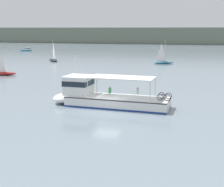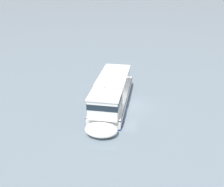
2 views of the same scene
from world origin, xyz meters
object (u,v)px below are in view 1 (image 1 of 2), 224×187
(sailboat_outer_anchorage, at_px, (53,59))
(motorboat_off_stern, at_px, (27,50))
(ferry_main, at_px, (103,96))
(sailboat_near_port, at_px, (2,72))
(sailboat_near_starboard, at_px, (163,62))

(sailboat_outer_anchorage, height_order, motorboat_off_stern, sailboat_outer_anchorage)
(ferry_main, bearing_deg, sailboat_near_port, 143.31)
(ferry_main, height_order, sailboat_near_port, sailboat_near_port)
(sailboat_near_port, xyz_separation_m, motorboat_off_stern, (-26.67, 56.68, 0.00))
(ferry_main, xyz_separation_m, sailboat_near_port, (-23.63, 17.61, -0.47))
(sailboat_near_port, relative_size, sailboat_near_starboard, 1.00)
(sailboat_outer_anchorage, xyz_separation_m, motorboat_off_stern, (-24.76, 31.22, 0.00))
(ferry_main, relative_size, sailboat_near_starboard, 2.40)
(sailboat_near_port, relative_size, sailboat_outer_anchorage, 1.00)
(sailboat_outer_anchorage, bearing_deg, sailboat_near_port, -85.72)
(sailboat_near_port, height_order, sailboat_near_starboard, same)
(sailboat_outer_anchorage, distance_m, sailboat_near_starboard, 27.47)
(sailboat_near_port, xyz_separation_m, sailboat_outer_anchorage, (-1.91, 25.46, 0.00))
(ferry_main, bearing_deg, motorboat_off_stern, 124.10)
(motorboat_off_stern, bearing_deg, sailboat_near_port, -64.80)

